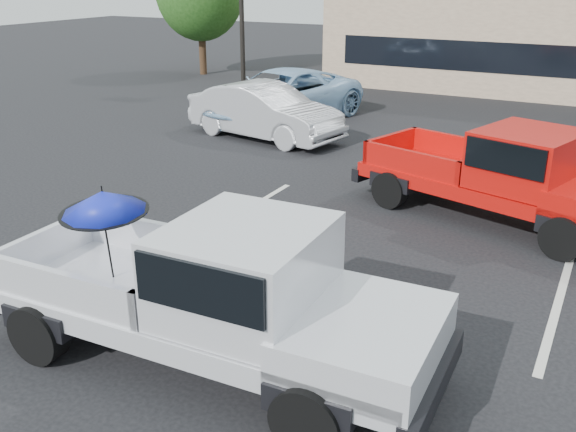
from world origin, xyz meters
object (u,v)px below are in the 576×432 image
object	(u,v)px
red_pickup	(517,173)
blue_suv	(281,96)
silver_sedan	(265,112)
silver_pickup	(229,289)

from	to	relation	value
red_pickup	blue_suv	world-z (taller)	red_pickup
silver_sedan	silver_pickup	bearing A→B (deg)	-141.44
silver_pickup	blue_suv	world-z (taller)	silver_pickup
silver_sedan	blue_suv	world-z (taller)	blue_suv
silver_pickup	silver_sedan	distance (m)	11.26
silver_pickup	silver_sedan	xyz separation A→B (m)	(-5.24, 9.97, -0.29)
silver_pickup	blue_suv	distance (m)	13.47
silver_sedan	blue_suv	size ratio (longest dim) A/B	0.81
silver_pickup	red_pickup	distance (m)	6.78
silver_sedan	blue_suv	distance (m)	2.24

